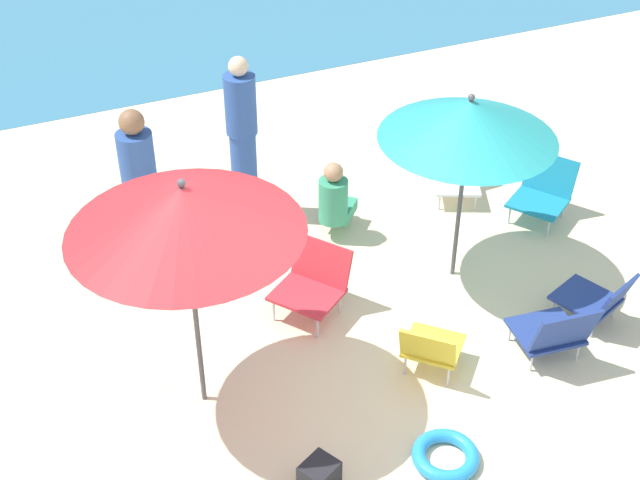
% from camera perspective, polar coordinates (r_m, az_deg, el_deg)
% --- Properties ---
extents(ground_plane, '(40.00, 40.00, 0.00)m').
position_cam_1_polar(ground_plane, '(6.98, 3.81, -11.97)').
color(ground_plane, beige).
extents(umbrella_red, '(1.68, 1.68, 2.05)m').
position_cam_1_polar(umbrella_red, '(6.09, -8.70, 1.92)').
color(umbrella_red, '#4C4C51').
rests_on(umbrella_red, ground_plane).
extents(umbrella_teal, '(1.54, 1.54, 1.87)m').
position_cam_1_polar(umbrella_teal, '(7.60, 9.53, 7.61)').
color(umbrella_teal, '#4C4C51').
rests_on(umbrella_teal, ground_plane).
extents(beach_chair_a, '(0.66, 0.70, 0.56)m').
position_cam_1_polar(beach_chair_a, '(9.48, 8.69, 4.33)').
color(beach_chair_a, white).
rests_on(beach_chair_a, ground_plane).
extents(beach_chair_b, '(0.63, 0.70, 0.53)m').
position_cam_1_polar(beach_chair_b, '(8.05, 17.35, -3.60)').
color(beach_chair_b, navy).
rests_on(beach_chair_b, ground_plane).
extents(beach_chair_c, '(0.60, 0.64, 0.65)m').
position_cam_1_polar(beach_chair_c, '(7.54, 14.79, -5.70)').
color(beach_chair_c, navy).
rests_on(beach_chair_c, ground_plane).
extents(beach_chair_d, '(0.79, 0.79, 0.63)m').
position_cam_1_polar(beach_chair_d, '(7.77, -0.43, -2.61)').
color(beach_chair_d, red).
rests_on(beach_chair_d, ground_plane).
extents(beach_chair_e, '(0.68, 0.68, 0.57)m').
position_cam_1_polar(beach_chair_e, '(7.23, 7.11, -6.82)').
color(beach_chair_e, gold).
rests_on(beach_chair_e, ground_plane).
extents(beach_chair_f, '(0.78, 0.76, 0.61)m').
position_cam_1_polar(beach_chair_f, '(9.29, 14.13, 3.10)').
color(beach_chair_f, teal).
rests_on(beach_chair_f, ground_plane).
extents(person_a, '(0.31, 0.31, 1.73)m').
position_cam_1_polar(person_a, '(8.02, -11.35, 2.76)').
color(person_a, '#2D519E').
rests_on(person_a, ground_plane).
extents(person_b, '(0.49, 0.50, 0.84)m').
position_cam_1_polar(person_b, '(8.69, 0.96, 2.59)').
color(person_b, '#389970').
rests_on(person_b, ground_plane).
extents(person_c, '(0.31, 0.31, 1.74)m').
position_cam_1_polar(person_c, '(8.78, -5.00, 6.50)').
color(person_c, '#2D519E').
rests_on(person_c, ground_plane).
extents(swim_ring, '(0.50, 0.50, 0.11)m').
position_cam_1_polar(swim_ring, '(6.78, 8.05, -13.54)').
color(swim_ring, '#238CD8').
rests_on(swim_ring, ground_plane).
extents(beach_bag, '(0.32, 0.31, 0.24)m').
position_cam_1_polar(beach_bag, '(6.51, -0.05, -14.91)').
color(beach_bag, black).
rests_on(beach_bag, ground_plane).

